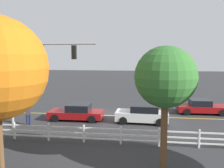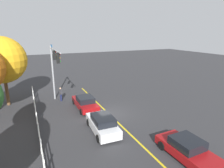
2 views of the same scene
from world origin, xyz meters
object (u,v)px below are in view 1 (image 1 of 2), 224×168
(car_1, at_px, (143,114))
(car_3, at_px, (77,112))
(car_2, at_px, (202,107))
(pedestrian, at_px, (28,114))
(tree_3, at_px, (166,78))

(car_1, height_order, car_3, car_1)
(car_2, height_order, pedestrian, pedestrian)
(car_1, xyz_separation_m, car_2, (-5.57, -3.85, -0.09))
(pedestrian, bearing_deg, car_2, -88.66)
(car_1, height_order, tree_3, tree_3)
(car_2, xyz_separation_m, tree_3, (4.55, 11.90, 3.89))
(car_1, height_order, pedestrian, pedestrian)
(car_3, relative_size, pedestrian, 2.73)
(car_2, height_order, tree_3, tree_3)
(car_2, relative_size, pedestrian, 2.77)
(car_2, bearing_deg, car_1, -146.79)
(car_1, xyz_separation_m, car_3, (5.60, -0.15, -0.07))
(car_2, height_order, car_3, car_3)
(car_1, distance_m, tree_3, 8.96)
(car_1, relative_size, pedestrian, 2.55)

